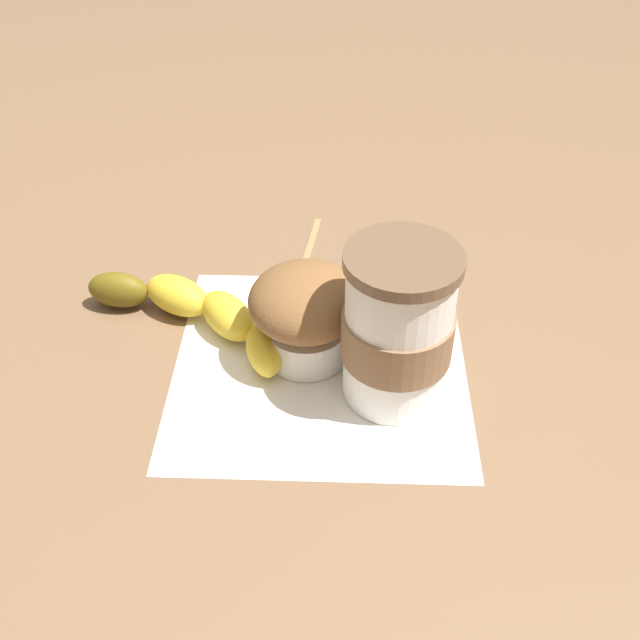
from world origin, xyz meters
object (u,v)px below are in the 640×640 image
Objects in this scene: coffee_cup at (398,328)px; sugar_packet at (379,259)px; muffin at (306,311)px; banana at (196,311)px.

coffee_cup reaches higher than sugar_packet.
muffin is at bearing -42.45° from coffee_cup.
muffin is at bearing 51.08° from sugar_packet.
coffee_cup is 2.78× the size of sugar_packet.
banana is 0.20m from sugar_packet.
sugar_packet is at bearing -160.98° from banana.
sugar_packet is at bearing -101.75° from coffee_cup.
banana is (0.09, -0.06, -0.03)m from muffin.
sugar_packet is (-0.04, -0.18, -0.07)m from coffee_cup.
sugar_packet is at bearing -128.92° from muffin.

